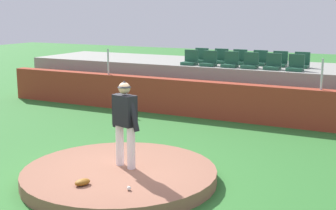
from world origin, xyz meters
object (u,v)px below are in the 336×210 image
object	(u,v)px
pitcher	(125,118)
fielding_glove	(82,182)
stadium_chair_11	(301,63)
stadium_chair_9	(260,61)
stadium_chair_7	(220,59)
stadium_chair_8	(239,60)
stadium_chair_4	(273,64)
stadium_chair_0	(190,60)
baseball	(129,188)
stadium_chair_2	(230,62)
stadium_chair_6	(201,58)
stadium_chair_5	(296,66)
stadium_chair_1	(209,61)
stadium_chair_3	(250,63)
stadium_chair_10	(280,62)

from	to	relation	value
pitcher	fielding_glove	distance (m)	1.54
stadium_chair_11	stadium_chair_9	bearing A→B (deg)	-1.72
stadium_chair_7	stadium_chair_8	bearing A→B (deg)	178.54
stadium_chair_9	stadium_chair_11	bearing A→B (deg)	178.28
stadium_chair_4	stadium_chair_0	bearing A→B (deg)	0.15
stadium_chair_7	stadium_chair_9	distance (m)	1.41
baseball	stadium_chair_4	xyz separation A→B (m)	(0.32, 8.13, 1.33)
fielding_glove	stadium_chair_7	bearing A→B (deg)	-156.29
fielding_glove	stadium_chair_8	xyz separation A→B (m)	(-0.23, 9.19, 1.31)
baseball	stadium_chair_7	size ratio (longest dim) A/B	0.15
stadium_chair_0	stadium_chair_2	distance (m)	1.45
stadium_chair_6	stadium_chair_5	bearing A→B (deg)	166.00
fielding_glove	stadium_chair_0	size ratio (longest dim) A/B	0.60
stadium_chair_2	stadium_chair_6	world-z (taller)	same
stadium_chair_1	stadium_chair_3	xyz separation A→B (m)	(1.42, 0.01, 0.00)
fielding_glove	stadium_chair_3	bearing A→B (deg)	-165.12
fielding_glove	stadium_chair_2	world-z (taller)	stadium_chair_2
pitcher	stadium_chair_3	size ratio (longest dim) A/B	3.44
stadium_chair_2	stadium_chair_8	bearing A→B (deg)	-89.15
stadium_chair_0	stadium_chair_4	world-z (taller)	same
stadium_chair_11	stadium_chair_6	bearing A→B (deg)	0.05
stadium_chair_3	stadium_chair_4	distance (m)	0.72
stadium_chair_2	stadium_chair_4	distance (m)	1.39
stadium_chair_9	stadium_chair_10	world-z (taller)	same
stadium_chair_4	stadium_chair_7	bearing A→B (deg)	-23.58
stadium_chair_0	stadium_chair_3	xyz separation A→B (m)	(2.12, -0.01, 0.00)
pitcher	stadium_chair_4	bearing A→B (deg)	98.61
stadium_chair_9	stadium_chair_10	distance (m)	0.68
stadium_chair_3	stadium_chair_7	distance (m)	1.66
stadium_chair_4	pitcher	bearing A→B (deg)	81.70
stadium_chair_4	stadium_chair_7	size ratio (longest dim) A/B	1.00
stadium_chair_4	stadium_chair_10	xyz separation A→B (m)	(-0.01, 0.88, 0.00)
baseball	stadium_chair_8	bearing A→B (deg)	96.88
pitcher	stadium_chair_10	distance (m)	8.04
stadium_chair_6	stadium_chair_8	bearing A→B (deg)	-178.68
fielding_glove	stadium_chair_1	size ratio (longest dim) A/B	0.60
stadium_chair_4	stadium_chair_10	distance (m)	0.88
pitcher	stadium_chair_4	xyz separation A→B (m)	(1.03, 7.08, 0.37)
stadium_chair_4	stadium_chair_8	bearing A→B (deg)	-32.57
stadium_chair_1	stadium_chair_4	bearing A→B (deg)	-179.10
stadium_chair_3	fielding_glove	bearing A→B (deg)	86.86
stadium_chair_8	stadium_chair_9	size ratio (longest dim) A/B	1.00
baseball	stadium_chair_5	xyz separation A→B (m)	(1.03, 8.11, 1.33)
pitcher	stadium_chair_3	distance (m)	7.08
stadium_chair_0	stadium_chair_2	xyz separation A→B (m)	(1.45, -0.02, 0.00)
baseball	stadium_chair_6	size ratio (longest dim) A/B	0.15
fielding_glove	stadium_chair_5	world-z (taller)	stadium_chair_5
stadium_chair_1	fielding_glove	bearing A→B (deg)	96.65
stadium_chair_3	stadium_chair_11	world-z (taller)	same
stadium_chair_6	stadium_chair_4	bearing A→B (deg)	162.98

